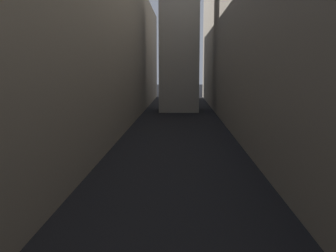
% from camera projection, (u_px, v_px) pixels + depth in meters
% --- Properties ---
extents(ground_plane, '(264.00, 264.00, 0.00)m').
position_uv_depth(ground_plane, '(178.00, 136.00, 37.88)').
color(ground_plane, black).
extents(building_block_left, '(13.05, 108.00, 18.70)m').
position_uv_depth(building_block_left, '(59.00, 41.00, 38.89)').
color(building_block_left, gray).
rests_on(building_block_left, ground).
extents(building_block_right, '(15.78, 108.00, 24.41)m').
position_uv_depth(building_block_right, '(315.00, 11.00, 37.64)').
color(building_block_right, gray).
rests_on(building_block_right, ground).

